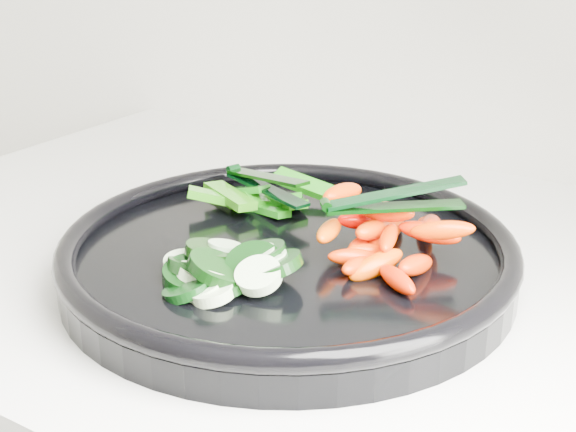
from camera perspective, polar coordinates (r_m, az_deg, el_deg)
The scene contains 6 objects.
veggie_tray at distance 0.66m, azimuth -0.00°, elevation -2.79°, with size 0.48×0.48×0.04m.
cucumber_pile at distance 0.61m, azimuth -4.76°, elevation -3.70°, with size 0.12×0.11×0.04m.
carrot_pile at distance 0.64m, azimuth 6.99°, elevation -1.39°, with size 0.14×0.14×0.05m.
pepper_pile at distance 0.75m, azimuth -2.26°, elevation 1.31°, with size 0.12×0.11×0.04m.
tong_carrot at distance 0.63m, azimuth 7.32°, elevation 1.11°, with size 0.10×0.08×0.02m.
tong_pepper at distance 0.74m, azimuth -1.72°, elevation 2.44°, with size 0.11×0.05×0.02m.
Camera 1 is at (-0.22, 1.14, 1.23)m, focal length 50.00 mm.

